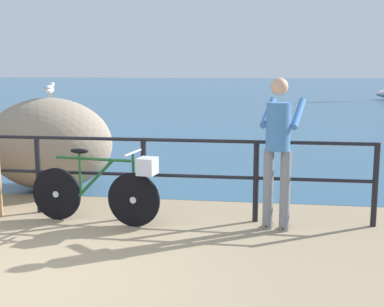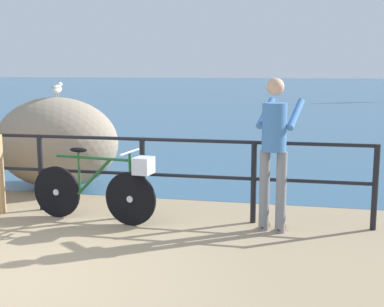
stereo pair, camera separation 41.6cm
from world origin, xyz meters
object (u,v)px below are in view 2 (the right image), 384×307
at_px(person_at_railing, 274,147).
at_px(seagull, 57,88).
at_px(bicycle, 103,186).
at_px(breakwater_boulder_main, 57,143).

xyz_separation_m(person_at_railing, seagull, (-3.45, 1.60, 0.58)).
xyz_separation_m(bicycle, person_at_railing, (2.06, 0.09, 0.53)).
distance_m(bicycle, person_at_railing, 2.13).
bearing_deg(breakwater_boulder_main, bicycle, -49.41).
height_order(person_at_railing, breakwater_boulder_main, person_at_railing).
bearing_deg(breakwater_boulder_main, person_at_railing, -24.32).
bearing_deg(breakwater_boulder_main, seagull, 28.07).
distance_m(person_at_railing, breakwater_boulder_main, 3.84).
height_order(breakwater_boulder_main, seagull, seagull).
xyz_separation_m(breakwater_boulder_main, seagull, (0.04, 0.02, 0.86)).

